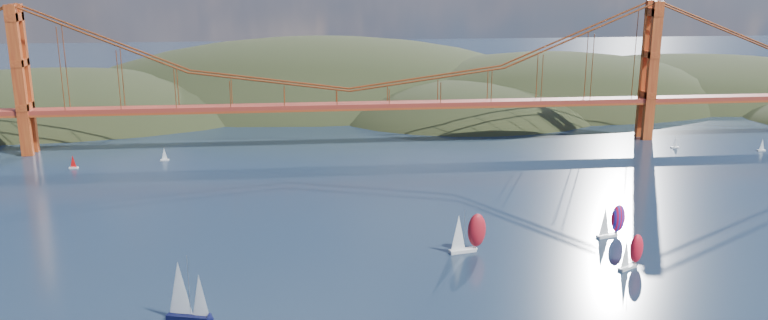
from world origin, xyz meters
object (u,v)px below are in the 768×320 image
Objects in this scene: sloop_navy at (185,291)px; racer_1 at (631,251)px; racer_rwb at (611,220)px; racer_0 at (467,232)px.

sloop_navy is 1.54× the size of racer_1.
racer_rwb is at bearing 35.34° from sloop_navy.
racer_rwb is (39.49, 6.43, -0.67)m from racer_0.
racer_0 is 1.15× the size of racer_rwb.
racer_0 reaches higher than racer_1.
sloop_navy is at bearing 158.68° from racer_1.
sloop_navy is 109.05m from racer_rwb.
racer_1 is 0.94× the size of racer_rwb.
racer_1 is at bearing 24.92° from sloop_navy.
sloop_navy is at bearing -167.30° from racer_0.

